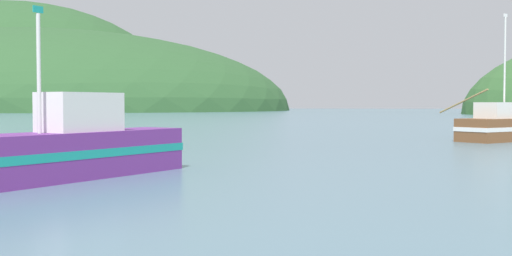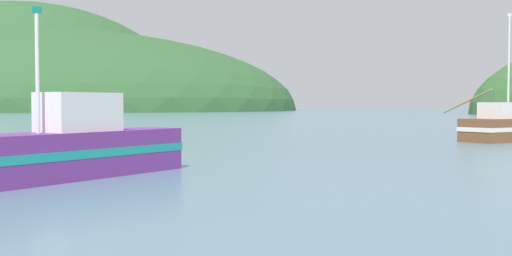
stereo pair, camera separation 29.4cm
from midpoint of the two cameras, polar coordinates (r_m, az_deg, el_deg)
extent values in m
ellipsoid|color=#2D562D|center=(282.42, -20.99, 1.58)|extent=(142.69, 114.15, 87.40)
ellipsoid|color=#2D562D|center=(239.49, -19.33, 1.52)|extent=(182.76, 146.21, 55.77)
cube|color=#6B2D84|center=(20.76, -16.89, -2.38)|extent=(4.65, 9.14, 1.47)
cube|color=teal|center=(20.75, -16.89, -2.18)|extent=(4.70, 9.23, 0.26)
cube|color=silver|center=(21.07, -15.75, 1.38)|extent=(2.13, 2.85, 1.23)
cylinder|color=silver|center=(20.08, -19.14, 4.59)|extent=(0.12, 0.12, 3.54)
cube|color=teal|center=(20.25, -19.21, 9.93)|extent=(0.15, 0.35, 0.20)
cube|color=brown|center=(43.09, 20.97, -0.13)|extent=(6.22, 6.51, 1.42)
cube|color=white|center=(43.09, 20.97, -0.04)|extent=(6.29, 6.57, 0.26)
cube|color=silver|center=(42.16, 20.14, 1.48)|extent=(2.35, 2.34, 1.00)
cylinder|color=silver|center=(43.13, 21.05, 5.01)|extent=(0.12, 0.12, 6.31)
cube|color=white|center=(43.42, 21.11, 9.33)|extent=(0.26, 0.29, 0.20)
cylinder|color=#997F4C|center=(44.90, 17.75, 2.27)|extent=(2.94, 2.69, 1.65)
camera|label=1|loc=(0.15, -90.34, -0.01)|focal=45.00mm
camera|label=2|loc=(0.15, 89.66, 0.01)|focal=45.00mm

